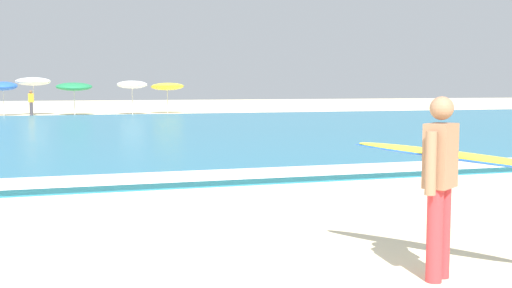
# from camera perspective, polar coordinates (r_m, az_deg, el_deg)

# --- Properties ---
(sea) EXTENTS (120.00, 28.00, 0.14)m
(sea) POSITION_cam_1_polar(r_m,az_deg,el_deg) (25.19, -14.34, 1.03)
(sea) COLOR teal
(sea) RESTS_ON ground
(surf_foam) EXTENTS (120.00, 1.39, 0.01)m
(surf_foam) POSITION_cam_1_polar(r_m,az_deg,el_deg) (11.90, -10.41, -3.01)
(surf_foam) COLOR white
(surf_foam) RESTS_ON sea
(surfer_with_board) EXTENTS (1.57, 2.07, 1.73)m
(surfer_with_board) POSITION_cam_1_polar(r_m,az_deg,el_deg) (6.39, 16.84, -2.22)
(surfer_with_board) COLOR red
(surfer_with_board) RESTS_ON ground
(beach_umbrella_3) EXTENTS (1.71, 1.75, 2.17)m
(beach_umbrella_3) POSITION_cam_1_polar(r_m,az_deg,el_deg) (42.34, -21.65, 4.82)
(beach_umbrella_3) COLOR beige
(beach_umbrella_3) RESTS_ON ground
(beach_umbrella_4) EXTENTS (2.17, 2.17, 2.39)m
(beach_umbrella_4) POSITION_cam_1_polar(r_m,az_deg,el_deg) (43.19, -19.28, 5.29)
(beach_umbrella_4) COLOR beige
(beach_umbrella_4) RESTS_ON ground
(beach_umbrella_5) EXTENTS (2.25, 2.28, 2.14)m
(beach_umbrella_5) POSITION_cam_1_polar(r_m,az_deg,el_deg) (41.95, -15.93, 4.94)
(beach_umbrella_5) COLOR beige
(beach_umbrella_5) RESTS_ON ground
(beach_umbrella_6) EXTENTS (1.95, 1.96, 2.20)m
(beach_umbrella_6) POSITION_cam_1_polar(r_m,az_deg,el_deg) (42.24, -11.01, 5.23)
(beach_umbrella_6) COLOR beige
(beach_umbrella_6) RESTS_ON ground
(beach_umbrella_7) EXTENTS (2.23, 2.26, 2.13)m
(beach_umbrella_7) POSITION_cam_1_polar(r_m,az_deg,el_deg) (43.82, -7.92, 5.10)
(beach_umbrella_7) COLOR beige
(beach_umbrella_7) RESTS_ON ground
(beachgoer_near_row_left) EXTENTS (0.32, 0.20, 1.58)m
(beachgoer_near_row_left) POSITION_cam_1_polar(r_m,az_deg,el_deg) (41.91, -19.44, 3.55)
(beachgoer_near_row_left) COLOR #383842
(beachgoer_near_row_left) RESTS_ON ground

